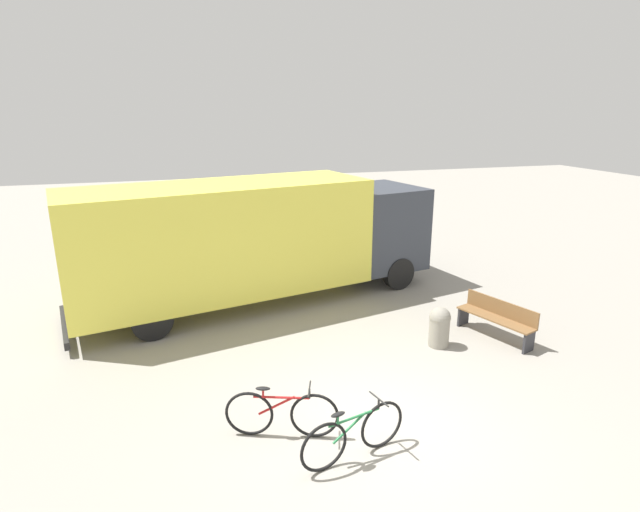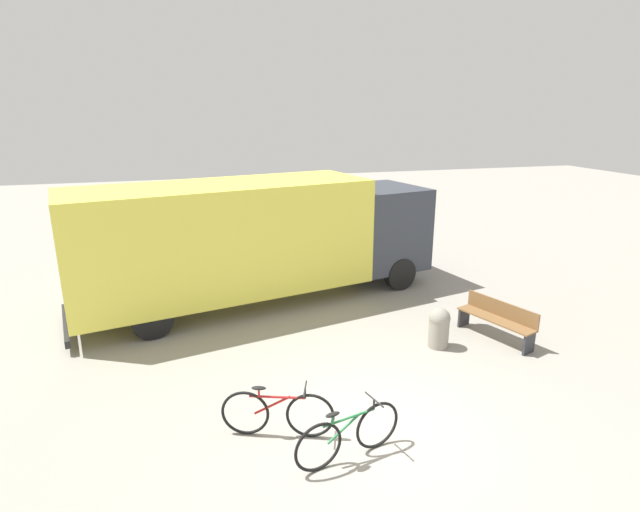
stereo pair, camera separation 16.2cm
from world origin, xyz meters
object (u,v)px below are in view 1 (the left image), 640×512
Objects in this scene: delivery_truck at (256,237)px; bicycle_near at (281,413)px; park_bench at (497,317)px; bicycle_middle at (354,434)px; bollard_near_bench at (439,326)px.

delivery_truck is 5.83× the size of bicycle_near.
bicycle_middle is (-4.30, -2.78, -0.07)m from park_bench.
bicycle_middle is (0.86, -0.77, 0.00)m from bicycle_near.
bicycle_near reaches higher than park_bench.
bollard_near_bench is at bearing -60.92° from delivery_truck.
park_bench is at bearing 40.91° from bicycle_near.
bicycle_near is 0.97× the size of bicycle_middle.
bicycle_middle is at bearing 104.14° from park_bench.
bicycle_near is 1.15m from bicycle_middle.
park_bench is at bearing 0.89° from bollard_near_bench.
delivery_truck is 5.32× the size of park_bench.
delivery_truck is 4.96m from bollard_near_bench.
bicycle_middle is 4.01m from bollard_near_bench.
delivery_truck is at bearing 78.21° from bicycle_middle.
park_bench is at bearing -50.32° from delivery_truck.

